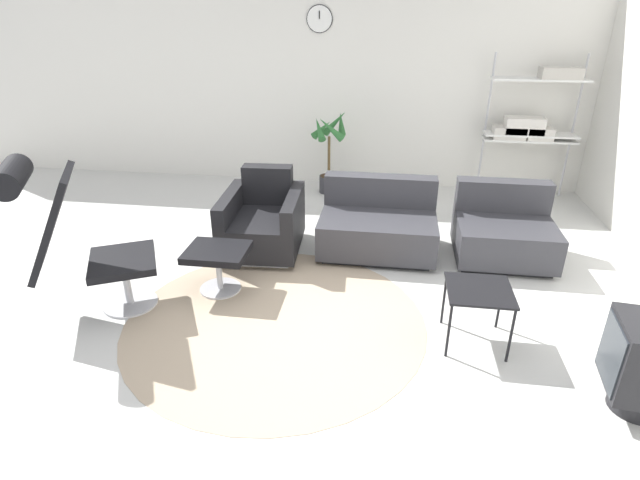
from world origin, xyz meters
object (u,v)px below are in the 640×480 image
(couch_low, at_px, (378,226))
(side_table, at_px, (479,294))
(ottoman, at_px, (218,259))
(armchair_red, at_px, (263,223))
(shelf_unit, at_px, (532,117))
(potted_plant, at_px, (330,152))
(lounge_chair, at_px, (67,226))
(couch_second, at_px, (503,232))

(couch_low, bearing_deg, side_table, 118.17)
(ottoman, xyz_separation_m, armchair_red, (0.19, 0.85, -0.02))
(shelf_unit, bearing_deg, ottoman, -137.71)
(couch_low, bearing_deg, armchair_red, 7.63)
(ottoman, bearing_deg, potted_plant, 76.59)
(potted_plant, bearing_deg, side_table, -64.68)
(ottoman, xyz_separation_m, potted_plant, (0.63, 2.66, 0.24))
(lounge_chair, distance_m, couch_second, 3.88)
(couch_low, xyz_separation_m, shelf_unit, (1.77, 1.82, 0.77))
(lounge_chair, bearing_deg, potted_plant, 125.85)
(ottoman, relative_size, couch_low, 0.46)
(armchair_red, relative_size, potted_plant, 0.85)
(armchair_red, bearing_deg, lounge_chair, 46.41)
(couch_second, height_order, potted_plant, potted_plant)
(side_table, bearing_deg, potted_plant, 115.32)
(couch_second, bearing_deg, couch_low, 1.17)
(side_table, bearing_deg, lounge_chair, -179.07)
(couch_low, bearing_deg, couch_second, -178.83)
(armchair_red, height_order, potted_plant, potted_plant)
(armchair_red, bearing_deg, potted_plant, -106.94)
(couch_second, distance_m, potted_plant, 2.54)
(ottoman, bearing_deg, couch_second, 21.79)
(side_table, distance_m, potted_plant, 3.44)
(armchair_red, relative_size, couch_low, 0.83)
(ottoman, relative_size, armchair_red, 0.55)
(couch_low, height_order, potted_plant, potted_plant)
(side_table, height_order, shelf_unit, shelf_unit)
(lounge_chair, bearing_deg, ottoman, 90.00)
(ottoman, bearing_deg, side_table, -12.07)
(couch_low, bearing_deg, lounge_chair, 33.32)
(ottoman, distance_m, side_table, 2.15)
(lounge_chair, xyz_separation_m, couch_second, (3.53, 1.52, -0.51))
(couch_second, distance_m, side_table, 1.55)
(lounge_chair, relative_size, couch_low, 1.12)
(potted_plant, relative_size, shelf_unit, 0.63)
(lounge_chair, relative_size, side_table, 2.81)
(potted_plant, bearing_deg, shelf_unit, 3.81)
(lounge_chair, relative_size, potted_plant, 1.15)
(ottoman, height_order, couch_second, couch_second)
(armchair_red, relative_size, couch_second, 1.03)
(couch_low, xyz_separation_m, potted_plant, (-0.70, 1.65, 0.28))
(ottoman, distance_m, armchair_red, 0.87)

